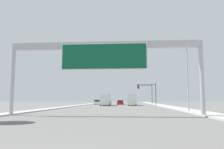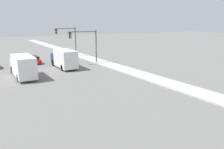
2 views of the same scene
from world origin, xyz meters
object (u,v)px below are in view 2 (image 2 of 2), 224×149
Objects in this scene: traffic_light_near_intersection at (87,41)px; traffic_light_mid_block at (69,37)px; truck_box_primary at (64,59)px; truck_box_secondary at (23,66)px; car_mid_left at (33,60)px.

traffic_light_mid_block is (0.33, 10.00, 0.13)m from traffic_light_near_intersection.
truck_box_secondary is (-7.00, -2.97, -0.01)m from truck_box_primary.
traffic_light_near_intersection is 10.01m from traffic_light_mid_block.
traffic_light_near_intersection reaches higher than truck_box_secondary.
traffic_light_mid_block is at bearing 88.10° from traffic_light_near_intersection.
car_mid_left is at bearing 116.19° from truck_box_primary.
traffic_light_near_intersection is (8.45, -5.70, 3.57)m from car_mid_left.
traffic_light_near_intersection reaches higher than car_mid_left.
car_mid_left is 10.80m from traffic_light_near_intersection.
traffic_light_mid_block is (8.78, 4.30, 3.70)m from car_mid_left.
truck_box_primary is at bearing -63.81° from car_mid_left.
traffic_light_near_intersection is at bearing -34.00° from car_mid_left.
traffic_light_near_intersection is (11.95, 4.39, 2.67)m from truck_box_secondary.
traffic_light_near_intersection is at bearing -91.90° from traffic_light_mid_block.
truck_box_secondary is 1.34× the size of traffic_light_mid_block.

